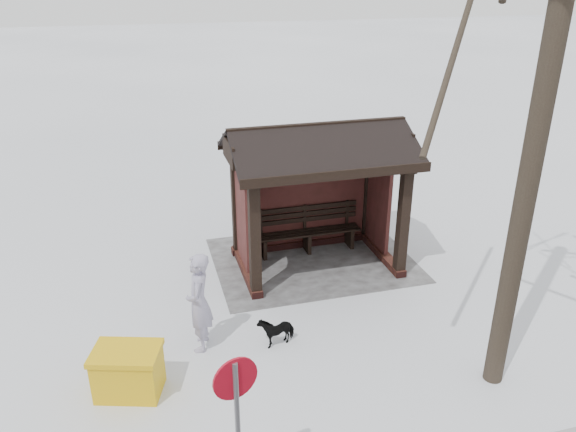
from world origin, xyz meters
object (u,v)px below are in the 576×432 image
object	(u,v)px
grit_bin	(128,371)
road_sign	(236,400)
bus_shelter	(315,166)
pedestrian	(199,303)
dog	(276,329)

from	to	relation	value
grit_bin	road_sign	xyz separation A→B (m)	(-1.23, 2.25, 1.12)
bus_shelter	pedestrian	world-z (taller)	bus_shelter
grit_bin	road_sign	bearing A→B (deg)	136.03
grit_bin	road_sign	distance (m)	2.80
pedestrian	dog	world-z (taller)	pedestrian
pedestrian	bus_shelter	bearing A→B (deg)	144.20
dog	road_sign	xyz separation A→B (m)	(1.17, 2.85, 1.24)
bus_shelter	road_sign	xyz separation A→B (m)	(2.66, 5.44, -0.66)
dog	road_sign	bearing A→B (deg)	-38.10
pedestrian	grit_bin	xyz separation A→B (m)	(1.17, 0.83, -0.48)
pedestrian	dog	size ratio (longest dim) A/B	2.80
dog	grit_bin	size ratio (longest dim) A/B	0.54
bus_shelter	road_sign	bearing A→B (deg)	63.96
pedestrian	road_sign	distance (m)	3.15
road_sign	grit_bin	bearing A→B (deg)	-76.53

